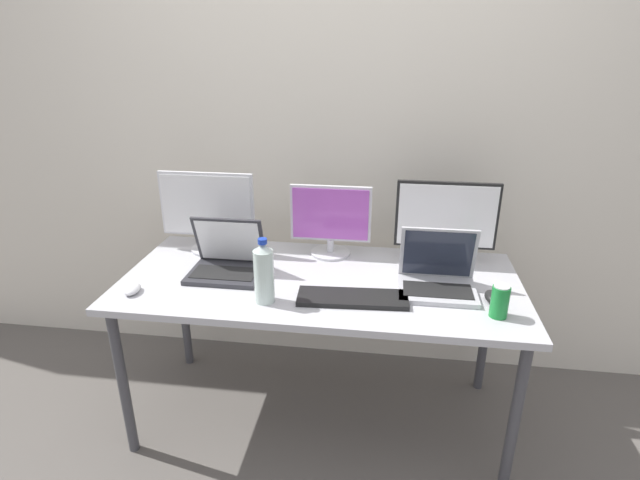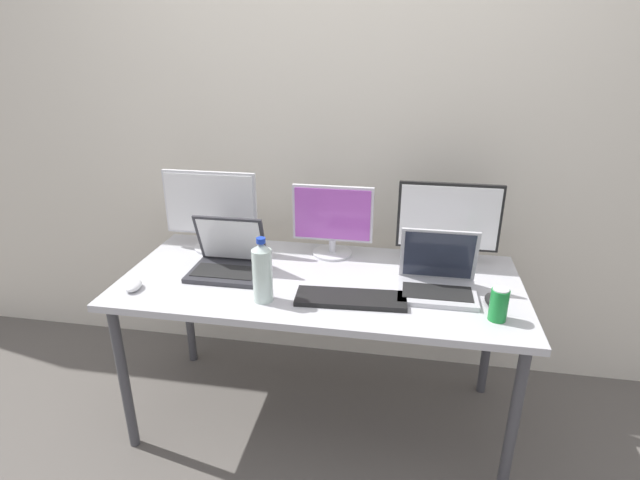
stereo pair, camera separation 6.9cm
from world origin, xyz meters
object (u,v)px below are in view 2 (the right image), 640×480
keyboard_main (351,299)px  water_bottle (262,272)px  laptop_silver (228,259)px  mouse_by_laptop (134,286)px  laptop_secondary (437,278)px  mouse_by_keyboard (492,300)px  work_desk (320,291)px  monitor_left (211,209)px  monitor_center (333,220)px  soda_can_near_keyboard (499,305)px  monitor_right (448,223)px

keyboard_main → water_bottle: 0.36m
laptop_silver → mouse_by_laptop: 0.40m
laptop_secondary → mouse_by_keyboard: laptop_secondary is taller
laptop_secondary → water_bottle: size_ratio=1.17×
work_desk → keyboard_main: keyboard_main is taller
monitor_left → mouse_by_laptop: (-0.17, -0.47, -0.19)m
laptop_secondary → keyboard_main: bearing=-156.6°
monitor_center → mouse_by_keyboard: 0.80m
mouse_by_laptop → water_bottle: size_ratio=0.37×
laptop_silver → keyboard_main: (0.57, -0.17, -0.05)m
laptop_silver → keyboard_main: laptop_silver is taller
soda_can_near_keyboard → monitor_center: bearing=144.7°
water_bottle → soda_can_near_keyboard: bearing=0.5°
monitor_left → laptop_secondary: monitor_left is taller
keyboard_main → mouse_by_laptop: size_ratio=4.45×
work_desk → monitor_center: 0.36m
laptop_secondary → mouse_by_laptop: bearing=-170.5°
mouse_by_laptop → water_bottle: 0.56m
soda_can_near_keyboard → monitor_left: bearing=160.3°
soda_can_near_keyboard → laptop_secondary: bearing=137.7°
mouse_by_keyboard → mouse_by_laptop: (-1.44, -0.13, -0.00)m
mouse_by_laptop → soda_can_near_keyboard: (1.44, 0.01, 0.05)m
work_desk → monitor_center: size_ratio=4.52×
work_desk → laptop_secondary: 0.50m
monitor_right → water_bottle: monitor_right is taller
monitor_left → laptop_silver: (0.16, -0.23, -0.15)m
laptop_silver → keyboard_main: size_ratio=0.72×
monitor_left → mouse_by_laptop: 0.53m
work_desk → laptop_silver: laptop_silver is taller
laptop_secondary → mouse_by_laptop: size_ratio=3.18×
laptop_secondary → soda_can_near_keyboard: (0.21, -0.19, 0.00)m
monitor_center → monitor_right: monitor_right is taller
monitor_center → monitor_left: bearing=-176.9°
laptop_silver → water_bottle: 0.33m
monitor_left → laptop_secondary: size_ratio=1.46×
work_desk → mouse_by_laptop: mouse_by_laptop is taller
laptop_secondary → soda_can_near_keyboard: size_ratio=2.47×
laptop_silver → soda_can_near_keyboard: bearing=-11.2°
monitor_left → monitor_center: monitor_left is taller
laptop_secondary → water_bottle: water_bottle is taller
laptop_secondary → soda_can_near_keyboard: bearing=-42.3°
work_desk → keyboard_main: bearing=-48.0°
water_bottle → work_desk: bearing=50.3°
monitor_center → mouse_by_keyboard: size_ratio=3.75×
monitor_left → monitor_right: monitor_left is taller
monitor_right → water_bottle: bearing=-147.0°
laptop_silver → laptop_secondary: 0.90m
laptop_secondary → keyboard_main: 0.37m
keyboard_main → water_bottle: size_ratio=1.64×
laptop_silver → water_bottle: (0.22, -0.23, 0.06)m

